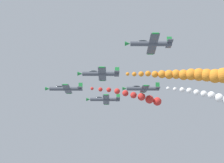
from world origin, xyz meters
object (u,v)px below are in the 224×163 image
at_px(airplane_lead, 65,89).
at_px(airplane_left_outer, 142,88).
at_px(airplane_left_inner, 100,74).
at_px(airplane_right_outer, 150,44).
at_px(airplane_right_inner, 104,99).

height_order(airplane_lead, airplane_left_outer, airplane_lead).
distance_m(airplane_left_inner, airplane_right_outer, 16.40).
relative_size(airplane_lead, airplane_left_outer, 1.00).
relative_size(airplane_right_inner, airplane_left_outer, 1.00).
bearing_deg(airplane_right_inner, airplane_lead, 132.44).
xyz_separation_m(airplane_left_outer, airplane_right_outer, (-22.55, 0.26, 2.64)).
bearing_deg(airplane_lead, airplane_left_outer, -92.22).
distance_m(airplane_left_inner, airplane_left_outer, 15.80).
relative_size(airplane_lead, airplane_left_inner, 1.00).
height_order(airplane_right_inner, airplane_left_outer, airplane_right_inner).
bearing_deg(airplane_left_outer, airplane_right_inner, 44.89).
bearing_deg(airplane_right_inner, airplane_left_outer, -135.11).
xyz_separation_m(airplane_right_inner, airplane_right_outer, (-33.28, -10.42, 2.50)).
distance_m(airplane_lead, airplane_right_inner, 14.66).
bearing_deg(airplane_lead, airplane_right_inner, -47.56).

